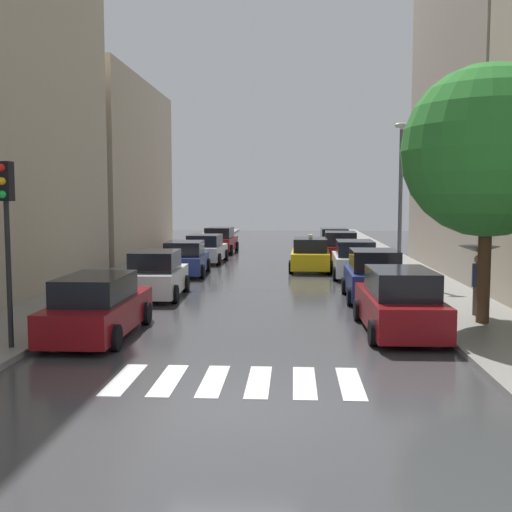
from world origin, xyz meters
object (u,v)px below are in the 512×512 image
Objects in this scene: taxi_midroad at (310,255)px; pedestrian_foreground at (479,262)px; street_tree_right at (488,152)px; traffic_light_left_corner at (6,213)px; parked_car_right_fourth at (340,249)px; parked_car_left_second at (156,276)px; parked_car_right_fifth at (334,241)px; parked_car_right_nearest at (399,303)px; parked_car_left_third at (185,259)px; lamp_post_right at (401,190)px; parked_car_left_fourth at (205,249)px; parked_car_left_fifth at (220,241)px; parked_car_right_third at (354,260)px; parked_car_left_nearest at (98,308)px; parked_car_right_second at (373,277)px.

pedestrian_foreground is (4.62, -12.75, 0.96)m from taxi_midroad.
traffic_light_left_corner is at bearing -162.87° from street_tree_right.
parked_car_right_fourth is 16.28m from pedestrian_foreground.
parked_car_left_second is 10.79m from taxi_midroad.
parked_car_left_second is at bearing 157.52° from parked_car_right_fifth.
parked_car_right_nearest is at bearing -127.42° from parked_car_left_second.
pedestrian_foreground is (2.63, 1.95, 0.91)m from parked_car_right_nearest.
parked_car_left_third is 1.06× the size of parked_car_right_fifth.
lamp_post_right reaches higher than parked_car_left_second.
street_tree_right reaches higher than parked_car_right_fifth.
parked_car_left_fifth is (0.07, 6.41, 0.04)m from parked_car_left_fourth.
pedestrian_foreground is at bearing -164.17° from parked_car_right_third.
street_tree_right reaches higher than lamp_post_right.
taxi_midroad is at bearing 107.73° from street_tree_right.
traffic_light_left_corner is (-1.45, -15.23, 2.54)m from parked_car_left_third.
traffic_light_left_corner reaches higher than parked_car_left_second.
parked_car_left_second is (0.09, 6.58, 0.03)m from parked_car_left_nearest.
pedestrian_foreground reaches higher than parked_car_left_fifth.
parked_car_left_second reaches higher than parked_car_left_fourth.
parked_car_left_third is 14.90m from pedestrian_foreground.
taxi_midroad reaches higher than parked_car_right_fourth.
parked_car_right_second is at bearing 41.47° from traffic_light_left_corner.
parked_car_left_fifth is at bearing 1.55° from parked_car_left_fourth.
parked_car_right_fourth is 0.69× the size of lamp_post_right.
parked_car_left_nearest is at bearing -178.24° from parked_car_left_fourth.
parked_car_left_nearest reaches higher than parked_car_left_fourth.
parked_car_left_third is 0.62× the size of street_tree_right.
parked_car_left_fourth is 0.59× the size of street_tree_right.
parked_car_right_fourth is (7.68, 18.88, 0.06)m from parked_car_left_nearest.
parked_car_right_fifth is 15.56m from lamp_post_right.
parked_car_left_fourth is 0.64× the size of lamp_post_right.
street_tree_right is (10.19, -23.72, 4.10)m from parked_car_left_fifth.
parked_car_right_nearest is 1.11× the size of traffic_light_left_corner.
parked_car_left_fourth is 21.18m from traffic_light_left_corner.
parked_car_right_fourth is at bearing -89.25° from parked_car_left_fourth.
parked_car_left_nearest is at bearing 162.61° from parked_car_right_fifth.
parked_car_right_second is 4.50m from pedestrian_foreground.
lamp_post_right is (-0.87, 8.77, -0.93)m from street_tree_right.
parked_car_right_nearest is 1.08× the size of parked_car_right_third.
parked_car_right_fifth is 1.99× the size of pedestrian_foreground.
parked_car_left_fifth is 9.98m from parked_car_right_fourth.
pedestrian_foreground is (10.59, -10.44, 0.97)m from parked_car_left_third.
parked_car_left_second is at bearing -178.03° from parked_car_left_fourth.
parked_car_left_third is at bearing -178.46° from parked_car_left_fifth.
parked_car_right_fourth is 3.68m from taxi_midroad.
parked_car_left_third is 7.93m from parked_car_right_third.
parked_car_left_fifth is at bearing 121.95° from lamp_post_right.
traffic_light_left_corner is (-7.43, -17.54, 2.52)m from taxi_midroad.
parked_car_left_fifth is 0.99× the size of traffic_light_left_corner.
parked_car_right_fifth is (7.78, 25.65, -0.00)m from parked_car_left_nearest.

